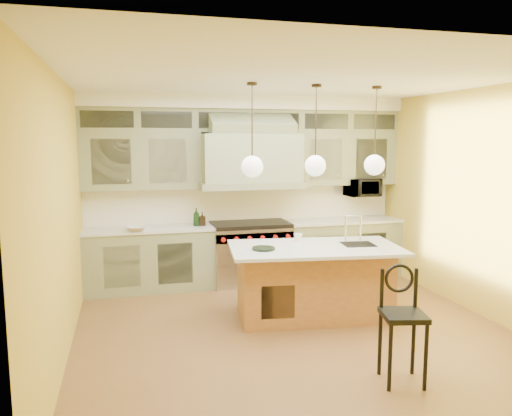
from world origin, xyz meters
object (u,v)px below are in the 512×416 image
object	(u,v)px
counter_stool	(402,317)
microwave	(362,187)
kitchen_island	(314,280)
range	(250,252)

from	to	relation	value
counter_stool	microwave	world-z (taller)	microwave
kitchen_island	counter_stool	distance (m)	1.83
counter_stool	microwave	bearing A→B (deg)	81.83
range	kitchen_island	size ratio (longest dim) A/B	0.54
kitchen_island	counter_stool	xyz separation A→B (m)	(0.16, -1.82, 0.14)
range	microwave	xyz separation A→B (m)	(1.95, 0.11, 0.96)
range	counter_stool	distance (m)	3.56
range	counter_stool	size ratio (longest dim) A/B	1.11
range	microwave	bearing A→B (deg)	3.12
kitchen_island	range	bearing A→B (deg)	110.83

